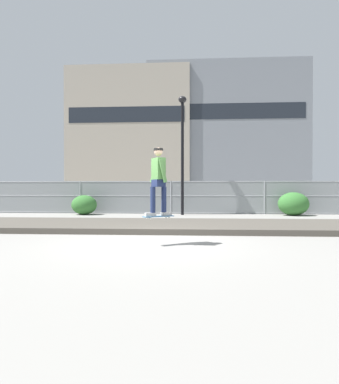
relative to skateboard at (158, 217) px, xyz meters
name	(u,v)px	position (x,y,z in m)	size (l,w,h in m)	color
ground_plane	(150,243)	(-0.24, 0.23, -0.72)	(120.00, 120.00, 0.00)	gray
gravel_berm	(161,225)	(-0.24, 3.42, -0.62)	(16.50, 3.57, 0.19)	#4C473F
skateboard	(158,217)	(0.00, 0.00, 0.00)	(0.79, 0.59, 0.07)	#2D608C
skater	(158,177)	(0.00, 0.00, 0.98)	(0.66, 0.61, 1.72)	#B2ADA8
chain_fence	(171,197)	(-0.24, 9.85, 0.22)	(20.92, 0.06, 1.85)	gray
street_lamp	(182,141)	(0.43, 9.08, 3.29)	(0.44, 0.44, 6.39)	black
parked_car_near	(128,197)	(-3.32, 13.28, 0.12)	(4.41, 1.97, 1.66)	black
parked_car_mid	(220,197)	(2.81, 12.98, 0.12)	(4.40, 1.95, 1.66)	#474C54
library_building	(133,137)	(-9.18, 47.97, 9.96)	(20.28, 12.47, 21.36)	#9E9384
office_block	(224,134)	(7.03, 47.50, 10.29)	(26.07, 10.56, 22.02)	slate
shrub_left	(84,205)	(-4.91, 8.92, -0.19)	(1.38, 1.13, 1.06)	#336B2D
shrub_center	(293,204)	(6.28, 9.04, -0.10)	(1.59, 1.30, 1.23)	#336B2D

